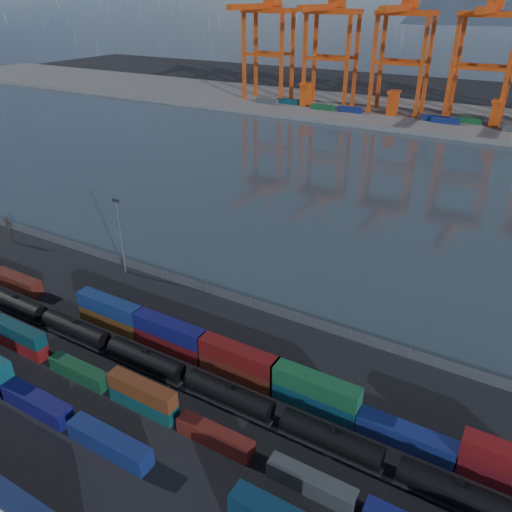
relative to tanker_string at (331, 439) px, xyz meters
The scene contains 13 objects.
ground 26.62m from the tanker_string, behind, with size 700.00×700.00×0.00m, color black.
harbor_water 104.20m from the tanker_string, 104.57° to the left, with size 700.00×700.00×0.00m, color #2C383F.
far_quay 207.50m from the tanker_string, 97.25° to the left, with size 700.00×70.00×2.00m, color #514F4C.
container_row_south 37.01m from the tanker_string, 157.30° to the right, with size 140.67×2.59×5.53m.
container_row_mid 25.48m from the tanker_string, 165.43° to the right, with size 140.26×2.25×4.81m.
container_row_north 24.97m from the tanker_string, 165.97° to the left, with size 141.85×2.65×5.65m.
tanker_string is the anchor object (origin of this frame).
waterfront_fence 35.44m from the tanker_string, 137.71° to the left, with size 160.12×0.12×2.20m.
bare_tree 92.14m from the tanker_string, 168.09° to the left, with size 1.81×1.77×6.99m.
yard_light_mast 60.71m from the tanker_string, 158.77° to the left, with size 1.60×0.40×16.60m.
gantry_cranes 205.48m from the tanker_string, 99.61° to the left, with size 200.26×48.50×65.68m.
quay_containers 194.88m from the tanker_string, 101.00° to the left, with size 172.58×10.99×2.60m.
straddle_carriers 198.00m from the tanker_string, 98.34° to the left, with size 140.00×7.00×11.10m.
Camera 1 is at (40.91, -39.92, 52.56)m, focal length 35.00 mm.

